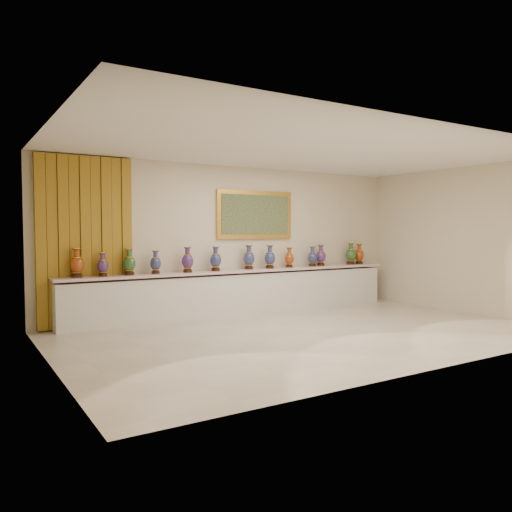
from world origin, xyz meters
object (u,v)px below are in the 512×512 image
Objects in this scene: vase_0 at (77,264)px; vase_2 at (129,263)px; counter at (242,292)px; vase_1 at (103,266)px.

vase_0 is 0.90m from vase_2.
counter is 2.86m from vase_1.
vase_2 is (0.90, -0.00, -0.01)m from vase_0.
vase_1 is (-2.78, -0.00, 0.65)m from counter.
counter is at bearing 0.11° from vase_2.
counter is 3.29m from vase_0.
vase_1 is 0.47m from vase_2.
vase_2 is at bearing -179.89° from counter.
vase_2 is (-2.31, -0.00, 0.68)m from counter.
vase_2 reaches higher than counter.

